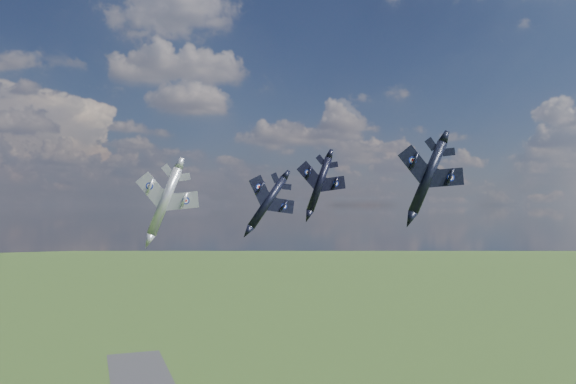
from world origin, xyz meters
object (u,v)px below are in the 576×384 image
object	(u,v)px
jet_lead_navy	(267,202)
jet_left_silver	(165,201)
jet_right_navy	(428,177)
jet_high_navy	(319,184)

from	to	relation	value
jet_lead_navy	jet_left_silver	world-z (taller)	jet_lead_navy
jet_right_navy	jet_high_navy	size ratio (longest dim) A/B	0.93
jet_right_navy	jet_high_navy	distance (m)	34.74
jet_right_navy	jet_lead_navy	bearing A→B (deg)	124.88
jet_lead_navy	jet_left_silver	xyz separation A→B (m)	(-17.80, -1.12, 0.15)
jet_lead_navy	jet_right_navy	size ratio (longest dim) A/B	1.07
jet_lead_navy	jet_high_navy	xyz separation A→B (m)	(10.82, 2.41, 3.38)
jet_high_navy	jet_left_silver	world-z (taller)	jet_high_navy
jet_left_silver	jet_high_navy	bearing A→B (deg)	26.35
jet_lead_navy	jet_high_navy	size ratio (longest dim) A/B	0.99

